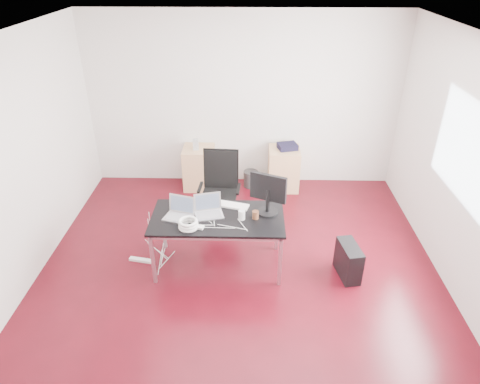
{
  "coord_description": "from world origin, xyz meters",
  "views": [
    {
      "loc": [
        0.12,
        -4.15,
        3.54
      ],
      "look_at": [
        0.0,
        0.55,
        0.85
      ],
      "focal_mm": 32.0,
      "sensor_mm": 36.0,
      "label": 1
    }
  ],
  "objects_px": {
    "office_chair": "(220,186)",
    "filing_cabinet_left": "(199,168)",
    "desk": "(218,221)",
    "filing_cabinet_right": "(284,169)",
    "pc_tower": "(348,261)"
  },
  "relations": [
    {
      "from": "filing_cabinet_left",
      "to": "pc_tower",
      "type": "distance_m",
      "value": 3.05
    },
    {
      "from": "desk",
      "to": "pc_tower",
      "type": "height_order",
      "value": "desk"
    },
    {
      "from": "desk",
      "to": "pc_tower",
      "type": "relative_size",
      "value": 3.56
    },
    {
      "from": "filing_cabinet_left",
      "to": "pc_tower",
      "type": "xyz_separation_m",
      "value": [
        2.07,
        -2.24,
        -0.13
      ]
    },
    {
      "from": "desk",
      "to": "filing_cabinet_left",
      "type": "distance_m",
      "value": 2.16
    },
    {
      "from": "office_chair",
      "to": "pc_tower",
      "type": "distance_m",
      "value": 2.04
    },
    {
      "from": "desk",
      "to": "pc_tower",
      "type": "bearing_deg",
      "value": -5.56
    },
    {
      "from": "filing_cabinet_left",
      "to": "filing_cabinet_right",
      "type": "bearing_deg",
      "value": 0.0
    },
    {
      "from": "office_chair",
      "to": "filing_cabinet_right",
      "type": "height_order",
      "value": "office_chair"
    },
    {
      "from": "office_chair",
      "to": "pc_tower",
      "type": "relative_size",
      "value": 2.4
    },
    {
      "from": "office_chair",
      "to": "pc_tower",
      "type": "height_order",
      "value": "office_chair"
    },
    {
      "from": "desk",
      "to": "filing_cabinet_left",
      "type": "height_order",
      "value": "desk"
    },
    {
      "from": "office_chair",
      "to": "pc_tower",
      "type": "xyz_separation_m",
      "value": [
        1.64,
        -1.15,
        -0.39
      ]
    },
    {
      "from": "office_chair",
      "to": "filing_cabinet_left",
      "type": "bearing_deg",
      "value": 114.95
    },
    {
      "from": "filing_cabinet_left",
      "to": "pc_tower",
      "type": "relative_size",
      "value": 1.56
    }
  ]
}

